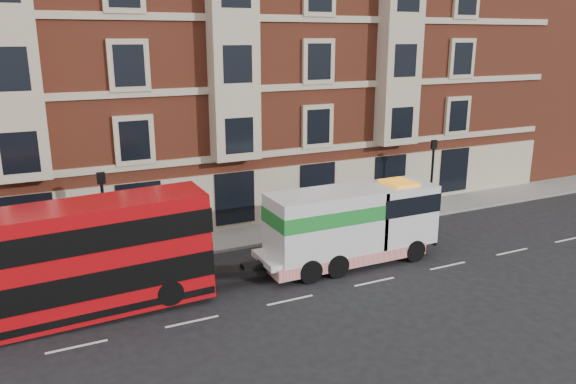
% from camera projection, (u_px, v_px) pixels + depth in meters
% --- Properties ---
extents(ground, '(120.00, 120.00, 0.00)m').
position_uv_depth(ground, '(290.00, 300.00, 22.24)').
color(ground, black).
rests_on(ground, ground).
extents(sidewalk, '(90.00, 3.00, 0.15)m').
position_uv_depth(sidewalk, '(226.00, 239.00, 28.73)').
color(sidewalk, slate).
rests_on(sidewalk, ground).
extents(victorian_terrace, '(45.00, 12.00, 20.40)m').
position_uv_depth(victorian_terrace, '(186.00, 37.00, 32.79)').
color(victorian_terrace, brown).
rests_on(victorian_terrace, ground).
extents(filler_east, '(18.00, 10.00, 19.00)m').
position_uv_depth(filler_east, '(571.00, 45.00, 45.24)').
color(filler_east, brown).
rests_on(filler_east, ground).
extents(lamp_post_west, '(0.35, 0.15, 4.35)m').
position_uv_depth(lamp_post_west, '(104.00, 213.00, 24.40)').
color(lamp_post_west, black).
rests_on(lamp_post_west, sidewalk).
extents(lamp_post_east, '(0.35, 0.15, 4.35)m').
position_uv_depth(lamp_post_east, '(432.00, 172.00, 31.92)').
color(lamp_post_east, black).
rests_on(lamp_post_east, sidewalk).
extents(double_decker_bus, '(10.61, 2.44, 4.30)m').
position_uv_depth(double_decker_bus, '(62.00, 261.00, 20.19)').
color(double_decker_bus, '#B60A0F').
rests_on(double_decker_bus, ground).
extents(tow_truck, '(8.50, 2.51, 3.54)m').
position_uv_depth(tow_truck, '(348.00, 225.00, 25.33)').
color(tow_truck, silver).
rests_on(tow_truck, ground).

